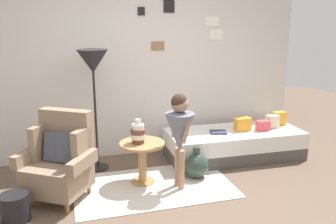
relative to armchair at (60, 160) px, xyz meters
The scene contains 16 objects.
ground_plane 1.44m from the armchair, 34.79° to the right, with size 12.00×12.00×0.00m, color brown.
gallery_wall 1.84m from the armchair, 46.09° to the left, with size 4.80×0.12×2.60m.
rug 1.12m from the armchair, ahead, with size 1.85×1.11×0.01m, color silver.
armchair is the anchor object (origin of this frame).
daybed 2.45m from the armchair, 13.48° to the left, with size 1.92×0.84×0.40m.
pillow_head 3.21m from the armchair, 11.77° to the left, with size 0.18×0.12×0.20m, color orange.
pillow_mid 3.02m from the armchair, 10.49° to the left, with size 0.17×0.12×0.18m, color beige.
pillow_back 2.80m from the armchair, ahead, with size 0.17×0.12×0.14m, color #D64C56.
pillow_extra 2.54m from the armchair, 12.19° to the left, with size 0.22×0.12×0.19m, color orange.
side_table 0.94m from the armchair, ahead, with size 0.54×0.54×0.52m.
vase_striped 0.92m from the armchair, ahead, with size 0.18×0.18×0.29m.
floor_lamp 1.25m from the armchair, 57.21° to the left, with size 0.39×0.39×1.57m.
person_child 1.36m from the armchair, ahead, with size 0.34×0.34×1.14m.
book_on_daybed 2.16m from the armchair, 13.95° to the left, with size 0.22×0.16×0.03m, color #3A3B59.
demijohn_near 1.63m from the armchair, ahead, with size 0.32×0.32×0.41m.
magazine_basket 0.66m from the armchair, 139.72° to the right, with size 0.28×0.28×0.28m, color black.
Camera 1 is at (-0.99, -3.02, 1.91)m, focal length 37.89 mm.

